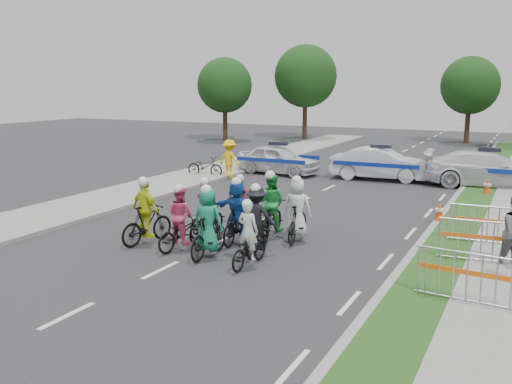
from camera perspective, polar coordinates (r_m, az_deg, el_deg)
The scene contains 27 objects.
ground at distance 13.72m, azimuth -9.51°, elevation -7.73°, with size 90.00×90.00×0.00m, color #28282B.
curb_right at distance 16.29m, azimuth 16.25°, elevation -4.83°, with size 0.20×60.00×0.12m, color gray.
grass_strip at distance 16.19m, azimuth 18.69°, elevation -5.08°, with size 1.20×60.00×0.11m, color #1F4415.
sidewalk_left at distance 21.45m, azimuth -15.85°, elevation -1.08°, with size 3.00×60.00×0.13m, color gray.
rider_0 at distance 13.67m, azimuth -0.73°, elevation -5.21°, with size 0.61×1.64×1.66m.
rider_1 at distance 14.38m, azimuth -4.79°, elevation -3.71°, with size 0.80×1.80×1.88m.
rider_2 at distance 15.16m, azimuth -7.50°, elevation -3.30°, with size 0.91×1.81×1.76m.
rider_3 at distance 15.81m, azimuth -10.90°, elevation -2.58°, with size 1.00×1.85×1.88m.
rider_4 at distance 14.73m, azimuth 0.09°, elevation -3.40°, with size 1.09×1.87×1.84m.
rider_5 at distance 15.56m, azimuth -1.85°, elevation -2.37°, with size 1.48×1.77×1.85m.
rider_6 at distance 16.51m, azimuth -5.00°, elevation -2.40°, with size 0.65×1.69×1.71m.
rider_7 at distance 15.82m, azimuth 4.17°, elevation -2.39°, with size 0.83×1.82×1.86m.
rider_8 at distance 16.31m, azimuth 1.52°, elevation -2.01°, with size 0.94×1.96×1.92m.
rider_9 at distance 17.18m, azimuth -1.47°, elevation -1.55°, with size 0.87×1.62×1.68m.
police_car_0 at distance 27.69m, azimuth 2.24°, elevation 3.26°, with size 1.65×4.11×1.40m, color silver.
police_car_1 at distance 26.57m, azimuth 12.32°, elevation 2.76°, with size 1.54×4.41×1.45m, color silver.
police_car_2 at distance 26.02m, azimuth 22.22°, elevation 2.12°, with size 2.13×5.25×1.52m, color silver.
marshal_hiviz at distance 26.39m, azimuth -2.66°, elevation 3.32°, with size 1.16×0.67×1.79m, color yellow.
barrier_0 at distance 11.95m, azimuth 20.34°, elevation -8.26°, with size 2.00×0.50×1.12m, color #A5A8AD, non-canonical shape.
barrier_1 at distance 14.72m, azimuth 21.58°, elevation -4.79°, with size 2.00×0.50×1.12m, color #A5A8AD, non-canonical shape.
barrier_2 at distance 16.48m, azimuth 22.14°, elevation -3.22°, with size 2.00×0.50×1.12m, color #A5A8AD, non-canonical shape.
cone_0 at distance 18.69m, azimuth 17.87°, elevation -2.04°, with size 0.40×0.40×0.70m.
cone_1 at distance 23.95m, azimuth 22.11°, elevation 0.42°, with size 0.40×0.40×0.70m.
parked_bike at distance 27.07m, azimuth -5.13°, elevation 2.57°, with size 0.63×1.80×0.94m, color black.
tree_0 at distance 44.20m, azimuth -3.14°, elevation 10.60°, with size 4.20×4.20×6.30m.
tree_3 at distance 45.67m, azimuth 4.97°, elevation 11.46°, with size 4.90×4.90×7.35m.
tree_4 at distance 44.75m, azimuth 20.61°, elevation 9.94°, with size 4.20×4.20×6.30m.
Camera 1 is at (7.70, -10.50, 4.32)m, focal length 40.00 mm.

